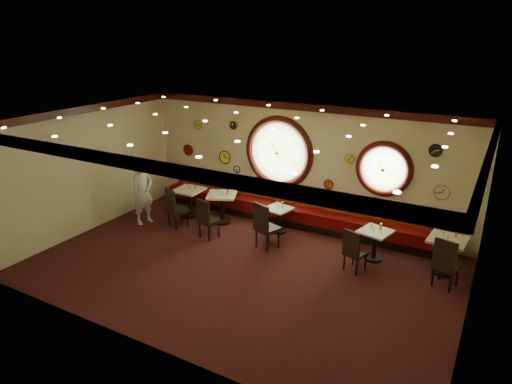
{
  "coord_description": "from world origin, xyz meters",
  "views": [
    {
      "loc": [
        4.63,
        -7.59,
        4.92
      ],
      "look_at": [
        -0.07,
        0.8,
        1.5
      ],
      "focal_mm": 32.0,
      "sensor_mm": 36.0,
      "label": 1
    }
  ],
  "objects_px": {
    "condiment_a_salt": "(187,186)",
    "condiment_c_bottle": "(283,205)",
    "condiment_d_salt": "(372,226)",
    "condiment_e_salt": "(443,234)",
    "table_c": "(279,217)",
    "chair_e": "(446,260)",
    "table_a": "(189,199)",
    "condiment_d_pepper": "(374,229)",
    "chair_b": "(206,216)",
    "chair_c": "(264,223)",
    "condiment_e_bottle": "(456,233)",
    "table_e": "(446,251)",
    "table_b": "(222,205)",
    "condiment_c_pepper": "(280,206)",
    "condiment_d_bottle": "(381,227)",
    "table_d": "(374,241)",
    "condiment_a_pepper": "(190,188)",
    "condiment_b_pepper": "(222,193)",
    "condiment_c_salt": "(277,204)",
    "waiter": "(143,193)",
    "condiment_b_bottle": "(227,191)",
    "chair_d": "(354,248)",
    "condiment_b_salt": "(218,191)",
    "condiment_a_bottle": "(195,187)",
    "chair_a": "(174,205)",
    "condiment_e_pepper": "(448,237)"
  },
  "relations": [
    {
      "from": "condiment_a_salt",
      "to": "condiment_c_bottle",
      "type": "bearing_deg",
      "value": 4.92
    },
    {
      "from": "condiment_d_pepper",
      "to": "condiment_c_bottle",
      "type": "xyz_separation_m",
      "value": [
        -2.45,
        0.38,
        -0.01
      ]
    },
    {
      "from": "condiment_e_salt",
      "to": "table_d",
      "type": "bearing_deg",
      "value": -172.68
    },
    {
      "from": "table_d",
      "to": "condiment_b_pepper",
      "type": "xyz_separation_m",
      "value": [
        -4.1,
        0.04,
        0.42
      ]
    },
    {
      "from": "condiment_d_salt",
      "to": "condiment_b_pepper",
      "type": "distance_m",
      "value": 3.99
    },
    {
      "from": "condiment_a_pepper",
      "to": "table_c",
      "type": "bearing_deg",
      "value": 5.87
    },
    {
      "from": "chair_c",
      "to": "condiment_a_salt",
      "type": "bearing_deg",
      "value": -176.2
    },
    {
      "from": "condiment_a_pepper",
      "to": "table_e",
      "type": "bearing_deg",
      "value": 0.91
    },
    {
      "from": "condiment_a_bottle",
      "to": "condiment_b_bottle",
      "type": "distance_m",
      "value": 1.03
    },
    {
      "from": "chair_d",
      "to": "condiment_b_salt",
      "type": "height_order",
      "value": "chair_d"
    },
    {
      "from": "table_e",
      "to": "condiment_a_pepper",
      "type": "relative_size",
      "value": 9.3
    },
    {
      "from": "chair_b",
      "to": "condiment_b_salt",
      "type": "xyz_separation_m",
      "value": [
        -0.35,
        1.09,
        0.27
      ]
    },
    {
      "from": "table_a",
      "to": "table_d",
      "type": "xyz_separation_m",
      "value": [
        5.19,
        -0.04,
        -0.06
      ]
    },
    {
      "from": "table_e",
      "to": "chair_d",
      "type": "height_order",
      "value": "chair_d"
    },
    {
      "from": "condiment_a_bottle",
      "to": "condiment_e_pepper",
      "type": "distance_m",
      "value": 6.53
    },
    {
      "from": "condiment_d_salt",
      "to": "condiment_e_salt",
      "type": "bearing_deg",
      "value": 3.68
    },
    {
      "from": "condiment_b_bottle",
      "to": "waiter",
      "type": "relative_size",
      "value": 0.11
    },
    {
      "from": "chair_e",
      "to": "condiment_c_pepper",
      "type": "bearing_deg",
      "value": -176.72
    },
    {
      "from": "table_e",
      "to": "chair_e",
      "type": "bearing_deg",
      "value": -83.33
    },
    {
      "from": "table_a",
      "to": "waiter",
      "type": "distance_m",
      "value": 1.29
    },
    {
      "from": "table_c",
      "to": "chair_d",
      "type": "bearing_deg",
      "value": -24.83
    },
    {
      "from": "condiment_c_pepper",
      "to": "condiment_e_salt",
      "type": "xyz_separation_m",
      "value": [
        3.91,
        -0.13,
        0.14
      ]
    },
    {
      "from": "condiment_e_salt",
      "to": "condiment_c_pepper",
      "type": "bearing_deg",
      "value": 178.1
    },
    {
      "from": "table_b",
      "to": "chair_b",
      "type": "bearing_deg",
      "value": -78.66
    },
    {
      "from": "table_c",
      "to": "condiment_c_bottle",
      "type": "distance_m",
      "value": 0.34
    },
    {
      "from": "condiment_c_salt",
      "to": "condiment_e_bottle",
      "type": "distance_m",
      "value": 4.27
    },
    {
      "from": "condiment_c_pepper",
      "to": "condiment_a_bottle",
      "type": "distance_m",
      "value": 2.51
    },
    {
      "from": "chair_c",
      "to": "condiment_e_salt",
      "type": "distance_m",
      "value": 3.91
    },
    {
      "from": "chair_a",
      "to": "waiter",
      "type": "distance_m",
      "value": 0.96
    },
    {
      "from": "table_c",
      "to": "condiment_d_bottle",
      "type": "height_order",
      "value": "condiment_d_bottle"
    },
    {
      "from": "condiment_d_bottle",
      "to": "chair_c",
      "type": "bearing_deg",
      "value": -161.98
    },
    {
      "from": "condiment_e_bottle",
      "to": "condiment_c_pepper",
      "type": "bearing_deg",
      "value": 179.53
    },
    {
      "from": "chair_c",
      "to": "condiment_c_pepper",
      "type": "height_order",
      "value": "chair_c"
    },
    {
      "from": "table_e",
      "to": "condiment_d_pepper",
      "type": "relative_size",
      "value": 9.17
    },
    {
      "from": "table_b",
      "to": "table_c",
      "type": "distance_m",
      "value": 1.62
    },
    {
      "from": "condiment_c_pepper",
      "to": "table_e",
      "type": "bearing_deg",
      "value": -2.58
    },
    {
      "from": "chair_e",
      "to": "table_a",
      "type": "bearing_deg",
      "value": -170.03
    },
    {
      "from": "table_b",
      "to": "condiment_d_pepper",
      "type": "height_order",
      "value": "table_b"
    },
    {
      "from": "table_a",
      "to": "condiment_e_pepper",
      "type": "xyz_separation_m",
      "value": [
        6.67,
        0.04,
        0.35
      ]
    },
    {
      "from": "condiment_d_salt",
      "to": "condiment_d_bottle",
      "type": "height_order",
      "value": "condiment_d_bottle"
    },
    {
      "from": "condiment_c_pepper",
      "to": "condiment_d_pepper",
      "type": "xyz_separation_m",
      "value": [
        2.51,
        -0.33,
        0.04
      ]
    },
    {
      "from": "table_c",
      "to": "condiment_c_salt",
      "type": "bearing_deg",
      "value": 138.2
    },
    {
      "from": "condiment_e_salt",
      "to": "condiment_b_bottle",
      "type": "bearing_deg",
      "value": -179.87
    },
    {
      "from": "chair_b",
      "to": "condiment_a_salt",
      "type": "xyz_separation_m",
      "value": [
        -1.35,
        1.04,
        0.26
      ]
    },
    {
      "from": "condiment_c_bottle",
      "to": "waiter",
      "type": "xyz_separation_m",
      "value": [
        -3.51,
        -1.28,
        0.11
      ]
    },
    {
      "from": "condiment_d_pepper",
      "to": "condiment_a_pepper",
      "type": "bearing_deg",
      "value": 179.51
    },
    {
      "from": "chair_c",
      "to": "condiment_e_bottle",
      "type": "xyz_separation_m",
      "value": [
        4.03,
        1.0,
        0.24
      ]
    },
    {
      "from": "table_d",
      "to": "condiment_e_bottle",
      "type": "xyz_separation_m",
      "value": [
        1.61,
        0.27,
        0.45
      ]
    },
    {
      "from": "table_d",
      "to": "condiment_c_pepper",
      "type": "relative_size",
      "value": 7.63
    },
    {
      "from": "chair_b",
      "to": "chair_e",
      "type": "distance_m",
      "value": 5.52
    }
  ]
}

